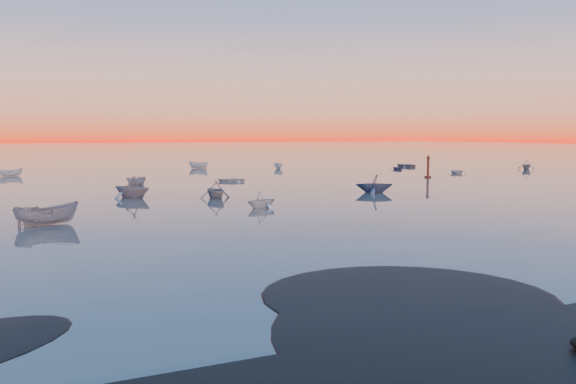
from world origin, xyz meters
TOP-DOWN VIEW (x-y plane):
  - ground at (0.00, 100.00)m, footprint 600.00×600.00m
  - mud_lobes at (0.00, -1.00)m, footprint 140.00×6.00m
  - moored_fleet at (0.00, 53.00)m, footprint 124.00×58.00m
  - boat_near_center at (-15.63, 24.00)m, footprint 2.32×4.38m
  - boat_near_right at (-0.65, 34.79)m, footprint 3.76×1.92m
  - channel_marker at (34.11, 47.43)m, footprint 0.93×0.93m

SIDE VIEW (x-z plane):
  - ground at x=0.00m, z-range 0.00..0.00m
  - moored_fleet at x=0.00m, z-range -0.60..0.60m
  - boat_near_center at x=-15.63m, z-range -0.72..0.72m
  - boat_near_right at x=-0.65m, z-range -0.64..0.64m
  - mud_lobes at x=0.00m, z-range -0.03..0.05m
  - channel_marker at x=34.11m, z-range -0.35..2.95m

